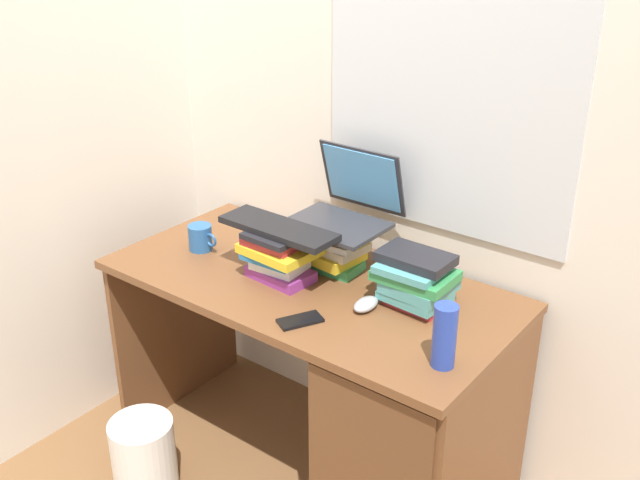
{
  "coord_description": "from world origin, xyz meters",
  "views": [
    {
      "loc": [
        1.38,
        -1.74,
        1.96
      ],
      "look_at": [
        0.07,
        -0.02,
        0.96
      ],
      "focal_mm": 41.77,
      "sensor_mm": 36.0,
      "label": 1
    }
  ],
  "objects_px": {
    "keyboard": "(278,228)",
    "wastebasket": "(144,457)",
    "book_stack_keyboard_riser": "(279,253)",
    "cell_phone": "(300,320)",
    "computer_mouse": "(366,304)",
    "book_stack_side": "(416,279)",
    "water_bottle": "(444,336)",
    "laptop": "(347,205)",
    "desk": "(390,411)",
    "book_stack_tall": "(336,247)",
    "mug": "(201,238)"
  },
  "relations": [
    {
      "from": "wastebasket",
      "to": "book_stack_keyboard_riser",
      "type": "bearing_deg",
      "value": 56.23
    },
    {
      "from": "book_stack_tall",
      "to": "cell_phone",
      "type": "xyz_separation_m",
      "value": [
        0.13,
        -0.36,
        -0.08
      ]
    },
    {
      "from": "desk",
      "to": "cell_phone",
      "type": "distance_m",
      "value": 0.46
    },
    {
      "from": "book_stack_tall",
      "to": "cell_phone",
      "type": "relative_size",
      "value": 1.8
    },
    {
      "from": "book_stack_side",
      "to": "water_bottle",
      "type": "height_order",
      "value": "water_bottle"
    },
    {
      "from": "keyboard",
      "to": "cell_phone",
      "type": "xyz_separation_m",
      "value": [
        0.24,
        -0.18,
        -0.18
      ]
    },
    {
      "from": "keyboard",
      "to": "wastebasket",
      "type": "relative_size",
      "value": 1.43
    },
    {
      "from": "book_stack_side",
      "to": "book_stack_keyboard_riser",
      "type": "bearing_deg",
      "value": -164.45
    },
    {
      "from": "book_stack_keyboard_riser",
      "to": "computer_mouse",
      "type": "xyz_separation_m",
      "value": [
        0.35,
        0.0,
        -0.07
      ]
    },
    {
      "from": "book_stack_keyboard_riser",
      "to": "cell_phone",
      "type": "xyz_separation_m",
      "value": [
        0.24,
        -0.18,
        -0.09
      ]
    },
    {
      "from": "book_stack_tall",
      "to": "computer_mouse",
      "type": "bearing_deg",
      "value": -35.06
    },
    {
      "from": "mug",
      "to": "water_bottle",
      "type": "bearing_deg",
      "value": -6.4
    },
    {
      "from": "mug",
      "to": "book_stack_side",
      "type": "bearing_deg",
      "value": 8.81
    },
    {
      "from": "book_stack_keyboard_riser",
      "to": "mug",
      "type": "bearing_deg",
      "value": -179.7
    },
    {
      "from": "laptop",
      "to": "wastebasket",
      "type": "xyz_separation_m",
      "value": [
        -0.39,
        -0.67,
        -0.85
      ]
    },
    {
      "from": "book_stack_tall",
      "to": "water_bottle",
      "type": "height_order",
      "value": "water_bottle"
    },
    {
      "from": "cell_phone",
      "to": "computer_mouse",
      "type": "bearing_deg",
      "value": 85.55
    },
    {
      "from": "keyboard",
      "to": "wastebasket",
      "type": "xyz_separation_m",
      "value": [
        -0.29,
        -0.43,
        -0.82
      ]
    },
    {
      "from": "keyboard",
      "to": "book_stack_tall",
      "type": "bearing_deg",
      "value": 59.39
    },
    {
      "from": "book_stack_side",
      "to": "computer_mouse",
      "type": "height_order",
      "value": "book_stack_side"
    },
    {
      "from": "book_stack_tall",
      "to": "mug",
      "type": "relative_size",
      "value": 1.96
    },
    {
      "from": "book_stack_tall",
      "to": "water_bottle",
      "type": "distance_m",
      "value": 0.66
    },
    {
      "from": "book_stack_tall",
      "to": "mug",
      "type": "height_order",
      "value": "book_stack_tall"
    },
    {
      "from": "book_stack_keyboard_riser",
      "to": "wastebasket",
      "type": "height_order",
      "value": "book_stack_keyboard_riser"
    },
    {
      "from": "mug",
      "to": "keyboard",
      "type": "bearing_deg",
      "value": 0.28
    },
    {
      "from": "book_stack_keyboard_riser",
      "to": "cell_phone",
      "type": "relative_size",
      "value": 1.85
    },
    {
      "from": "mug",
      "to": "book_stack_tall",
      "type": "bearing_deg",
      "value": 20.23
    },
    {
      "from": "desk",
      "to": "cell_phone",
      "type": "relative_size",
      "value": 10.35
    },
    {
      "from": "book_stack_keyboard_riser",
      "to": "water_bottle",
      "type": "relative_size",
      "value": 1.34
    },
    {
      "from": "keyboard",
      "to": "computer_mouse",
      "type": "bearing_deg",
      "value": 1.23
    },
    {
      "from": "laptop",
      "to": "cell_phone",
      "type": "distance_m",
      "value": 0.49
    },
    {
      "from": "desk",
      "to": "keyboard",
      "type": "distance_m",
      "value": 0.7
    },
    {
      "from": "desk",
      "to": "computer_mouse",
      "type": "distance_m",
      "value": 0.39
    },
    {
      "from": "book_stack_keyboard_riser",
      "to": "mug",
      "type": "distance_m",
      "value": 0.38
    },
    {
      "from": "keyboard",
      "to": "computer_mouse",
      "type": "height_order",
      "value": "keyboard"
    },
    {
      "from": "mug",
      "to": "cell_phone",
      "type": "xyz_separation_m",
      "value": [
        0.61,
        -0.18,
        -0.04
      ]
    },
    {
      "from": "book_stack_side",
      "to": "laptop",
      "type": "bearing_deg",
      "value": 161.91
    },
    {
      "from": "keyboard",
      "to": "wastebasket",
      "type": "distance_m",
      "value": 0.97
    },
    {
      "from": "book_stack_tall",
      "to": "desk",
      "type": "bearing_deg",
      "value": -24.81
    },
    {
      "from": "water_bottle",
      "to": "wastebasket",
      "type": "bearing_deg",
      "value": -162.59
    },
    {
      "from": "book_stack_side",
      "to": "mug",
      "type": "bearing_deg",
      "value": -171.19
    },
    {
      "from": "book_stack_keyboard_riser",
      "to": "computer_mouse",
      "type": "height_order",
      "value": "book_stack_keyboard_riser"
    },
    {
      "from": "wastebasket",
      "to": "cell_phone",
      "type": "bearing_deg",
      "value": 25.25
    },
    {
      "from": "laptop",
      "to": "water_bottle",
      "type": "relative_size",
      "value": 1.73
    },
    {
      "from": "book_stack_side",
      "to": "computer_mouse",
      "type": "distance_m",
      "value": 0.18
    },
    {
      "from": "book_stack_tall",
      "to": "book_stack_keyboard_riser",
      "type": "distance_m",
      "value": 0.21
    },
    {
      "from": "desk",
      "to": "book_stack_tall",
      "type": "height_order",
      "value": "book_stack_tall"
    },
    {
      "from": "desk",
      "to": "keyboard",
      "type": "relative_size",
      "value": 3.35
    },
    {
      "from": "keyboard",
      "to": "cell_phone",
      "type": "bearing_deg",
      "value": -36.86
    },
    {
      "from": "book_stack_side",
      "to": "keyboard",
      "type": "height_order",
      "value": "keyboard"
    }
  ]
}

